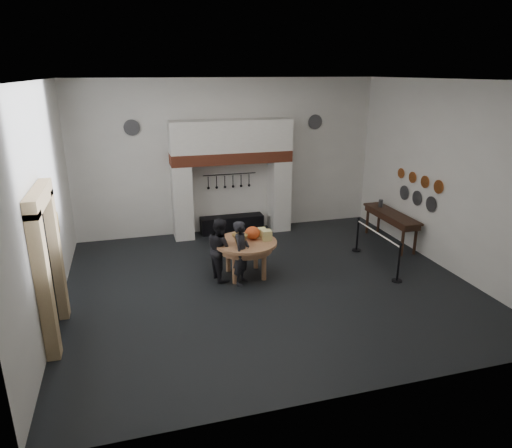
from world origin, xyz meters
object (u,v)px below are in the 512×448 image
object	(u,v)px
iron_range	(232,224)
visitor_far	(221,249)
visitor_near	(241,253)
side_table	(391,214)
barrier_post_far	(358,235)
barrier_post_near	(399,264)
work_table	(246,243)

from	to	relation	value
iron_range	visitor_far	distance (m)	3.32
visitor_near	side_table	size ratio (longest dim) A/B	0.69
iron_range	barrier_post_far	distance (m)	3.82
iron_range	barrier_post_near	world-z (taller)	barrier_post_near
barrier_post_far	iron_range	bearing A→B (deg)	140.33
iron_range	visitor_near	world-z (taller)	visitor_near
barrier_post_near	barrier_post_far	xyz separation A→B (m)	(0.00, 2.00, 0.00)
barrier_post_near	visitor_far	bearing A→B (deg)	161.66
iron_range	visitor_near	distance (m)	3.62
side_table	barrier_post_far	size ratio (longest dim) A/B	2.44
visitor_near	barrier_post_near	size ratio (longest dim) A/B	1.68
visitor_near	barrier_post_far	world-z (taller)	visitor_near
visitor_far	side_table	xyz separation A→B (m)	(5.08, 0.99, 0.13)
visitor_far	iron_range	bearing A→B (deg)	-27.22
visitor_near	side_table	bearing A→B (deg)	-40.82
work_table	barrier_post_near	world-z (taller)	barrier_post_near
work_table	barrier_post_near	distance (m)	3.58
work_table	barrier_post_near	bearing A→B (deg)	-21.19
work_table	visitor_near	size ratio (longest dim) A/B	0.98
work_table	side_table	distance (m)	4.60
visitor_near	barrier_post_near	xyz separation A→B (m)	(3.52, -0.90, -0.30)
barrier_post_far	visitor_near	bearing A→B (deg)	-162.60
side_table	barrier_post_near	distance (m)	2.60
barrier_post_far	side_table	bearing A→B (deg)	13.69
iron_range	barrier_post_far	xyz separation A→B (m)	(2.93, -2.43, 0.20)
iron_range	barrier_post_near	size ratio (longest dim) A/B	2.11
side_table	barrier_post_far	xyz separation A→B (m)	(-1.17, -0.28, -0.42)
iron_range	side_table	world-z (taller)	side_table
visitor_near	side_table	distance (m)	4.89
iron_range	work_table	distance (m)	3.22
iron_range	visitor_near	bearing A→B (deg)	-99.37
visitor_far	barrier_post_far	world-z (taller)	visitor_far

